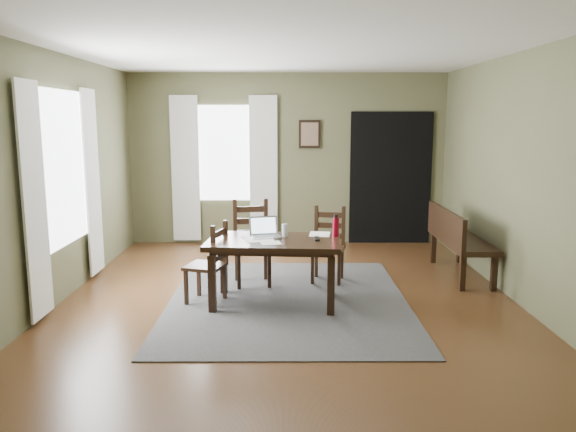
{
  "coord_description": "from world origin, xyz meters",
  "views": [
    {
      "loc": [
        -0.02,
        -5.95,
        1.98
      ],
      "look_at": [
        0.0,
        0.3,
        0.9
      ],
      "focal_mm": 35.0,
      "sensor_mm": 36.0,
      "label": 1
    }
  ],
  "objects_px": {
    "chair_end": "(209,264)",
    "chair_back_right": "(328,245)",
    "laptop": "(265,232)",
    "dining_table": "(274,247)",
    "chair_back_left": "(252,244)",
    "bench": "(456,236)",
    "water_bottle": "(336,226)"
  },
  "relations": [
    {
      "from": "chair_back_left",
      "to": "water_bottle",
      "type": "bearing_deg",
      "value": -41.46
    },
    {
      "from": "chair_back_right",
      "to": "water_bottle",
      "type": "relative_size",
      "value": 3.78
    },
    {
      "from": "chair_back_right",
      "to": "bench",
      "type": "height_order",
      "value": "chair_back_right"
    },
    {
      "from": "bench",
      "to": "laptop",
      "type": "height_order",
      "value": "laptop"
    },
    {
      "from": "dining_table",
      "to": "bench",
      "type": "relative_size",
      "value": 0.97
    },
    {
      "from": "chair_back_left",
      "to": "dining_table",
      "type": "bearing_deg",
      "value": -78.66
    },
    {
      "from": "water_bottle",
      "to": "chair_back_right",
      "type": "bearing_deg",
      "value": 91.75
    },
    {
      "from": "laptop",
      "to": "water_bottle",
      "type": "relative_size",
      "value": 1.5
    },
    {
      "from": "chair_end",
      "to": "laptop",
      "type": "bearing_deg",
      "value": 117.27
    },
    {
      "from": "dining_table",
      "to": "chair_back_right",
      "type": "distance_m",
      "value": 1.11
    },
    {
      "from": "chair_end",
      "to": "chair_back_right",
      "type": "height_order",
      "value": "chair_back_right"
    },
    {
      "from": "laptop",
      "to": "bench",
      "type": "bearing_deg",
      "value": 8.38
    },
    {
      "from": "bench",
      "to": "laptop",
      "type": "bearing_deg",
      "value": 112.01
    },
    {
      "from": "chair_end",
      "to": "laptop",
      "type": "relative_size",
      "value": 2.44
    },
    {
      "from": "dining_table",
      "to": "laptop",
      "type": "distance_m",
      "value": 0.23
    },
    {
      "from": "dining_table",
      "to": "bench",
      "type": "height_order",
      "value": "bench"
    },
    {
      "from": "chair_back_left",
      "to": "laptop",
      "type": "xyz_separation_m",
      "value": [
        0.18,
        -0.62,
        0.27
      ]
    },
    {
      "from": "dining_table",
      "to": "chair_back_right",
      "type": "relative_size",
      "value": 1.62
    },
    {
      "from": "chair_end",
      "to": "chair_back_left",
      "type": "distance_m",
      "value": 0.84
    },
    {
      "from": "chair_end",
      "to": "water_bottle",
      "type": "relative_size",
      "value": 3.66
    },
    {
      "from": "chair_end",
      "to": "dining_table",
      "type": "bearing_deg",
      "value": 103.74
    },
    {
      "from": "dining_table",
      "to": "chair_back_left",
      "type": "xyz_separation_m",
      "value": [
        -0.28,
        0.76,
        -0.13
      ]
    },
    {
      "from": "laptop",
      "to": "dining_table",
      "type": "bearing_deg",
      "value": -67.85
    },
    {
      "from": "chair_back_right",
      "to": "bench",
      "type": "distance_m",
      "value": 1.66
    },
    {
      "from": "chair_back_right",
      "to": "laptop",
      "type": "xyz_separation_m",
      "value": [
        -0.76,
        -0.74,
        0.32
      ]
    },
    {
      "from": "bench",
      "to": "laptop",
      "type": "relative_size",
      "value": 4.21
    },
    {
      "from": "chair_end",
      "to": "laptop",
      "type": "xyz_separation_m",
      "value": [
        0.6,
        0.11,
        0.34
      ]
    },
    {
      "from": "chair_back_left",
      "to": "bench",
      "type": "bearing_deg",
      "value": -1.22
    },
    {
      "from": "chair_end",
      "to": "laptop",
      "type": "distance_m",
      "value": 0.69
    },
    {
      "from": "chair_back_left",
      "to": "laptop",
      "type": "bearing_deg",
      "value": -82.99
    },
    {
      "from": "chair_back_left",
      "to": "water_bottle",
      "type": "xyz_separation_m",
      "value": [
        0.96,
        -0.61,
        0.33
      ]
    },
    {
      "from": "chair_back_left",
      "to": "chair_back_right",
      "type": "relative_size",
      "value": 1.11
    }
  ]
}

